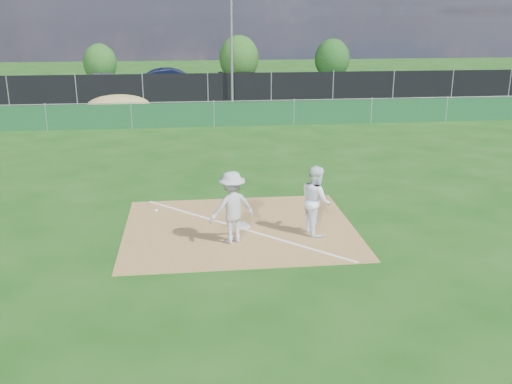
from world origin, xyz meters
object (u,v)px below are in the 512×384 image
Objects in this scene: tree_left at (100,63)px; car_mid at (173,80)px; first_base at (241,225)px; tree_right at (332,59)px; runner at (316,200)px; car_left at (108,82)px; light_pole at (232,37)px; car_right at (252,82)px; play_at_first at (232,207)px; tree_mid at (239,58)px.

car_mid is at bearing -44.69° from tree_left.
tree_right reaches higher than first_base.
tree_right reaches higher than runner.
car_left is at bearing 93.79° from car_mid.
car_left is 1.47× the size of tree_left.
light_pole is at bearing -146.75° from car_mid.
car_right is (1.76, 4.67, -3.30)m from light_pole.
runner is 34.33m from tree_right.
runner is at bearing -173.27° from car_right.
light_pole reaches higher than car_left.
first_base is at bearing -76.12° from tree_left.
play_at_first reaches higher than first_base.
play_at_first is (-0.31, -0.99, 0.86)m from first_base.
play_at_first is 34.60m from tree_left.
tree_left reaches higher than play_at_first.
tree_mid is at bearing 13.58° from car_right.
tree_left is at bearing 6.68° from runner.
car_right is 1.42× the size of tree_right.
light_pole is at bearing -127.89° from car_left.
play_at_first is at bearing -173.57° from car_left.
tree_right is (18.60, -0.13, 0.15)m from tree_left.
tree_right is (7.31, 6.32, 1.02)m from car_right.
play_at_first is at bearing -107.87° from tree_right.
runner is 0.40× the size of car_left.
tree_mid is (-0.40, 5.70, 1.20)m from car_right.
first_base is at bearing 72.55° from play_at_first.
play_at_first is 28.31m from car_left.
tree_left is at bearing 43.76° from car_mid.
runner is (1.85, -0.61, 0.84)m from first_base.
tree_left is (-9.94, 33.34, 0.69)m from runner.
car_right is (1.35, 26.89, -0.19)m from runner.
car_left is at bearing 7.69° from runner.
light_pole is 14.42m from tree_right.
first_base is 32.15m from tree_mid.
first_base is 27.10m from car_mid.
car_left is (-8.23, 4.97, -3.22)m from light_pole.
car_mid is (-2.29, 27.00, 0.77)m from first_base.
runner is at bearing -104.62° from tree_right.
runner reaches higher than first_base.
tree_mid is (2.81, 31.98, 1.85)m from first_base.
play_at_first is 2.19m from runner.
car_right is 1.29× the size of tree_mid.
tree_left is 18.60m from tree_right.
play_at_first reaches higher than car_mid.
runner is 34.79m from tree_left.
tree_left is (-7.77, 33.71, 0.66)m from play_at_first.
first_base is at bearing -107.88° from tree_right.
tree_right is at bearing -77.58° from car_left.
first_base is 27.44m from car_left.
first_base is at bearing 61.71° from runner.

